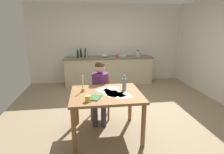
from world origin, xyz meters
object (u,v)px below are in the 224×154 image
at_px(bottle_wine_red, 86,53).
at_px(wine_glass_by_kettle, 107,53).
at_px(coffee_mug, 88,99).
at_px(bottle_oil, 78,54).
at_px(candlestick, 83,87).
at_px(stovetop_kettle, 138,53).
at_px(wine_glass_near_sink, 110,53).
at_px(chair_at_table, 100,94).
at_px(book_magazine, 95,98).
at_px(bottle_sauce, 87,54).
at_px(mixing_bowl, 104,56).
at_px(wine_glass_back_left, 103,53).
at_px(wine_bottle_on_table, 124,84).
at_px(sink_unit, 121,56).
at_px(bottle_vinegar, 81,53).
at_px(dining_table, 106,99).
at_px(wine_glass_back_right, 100,53).
at_px(person_seated, 100,87).
at_px(teacup_on_counter, 118,56).

height_order(bottle_wine_red, wine_glass_by_kettle, bottle_wine_red).
height_order(coffee_mug, bottle_oil, bottle_oil).
relative_size(candlestick, stovetop_kettle, 1.30).
bearing_deg(coffee_mug, wine_glass_near_sink, 77.42).
height_order(chair_at_table, wine_glass_near_sink, wine_glass_near_sink).
xyz_separation_m(book_magazine, bottle_sauce, (-0.08, 3.20, 0.24)).
bearing_deg(coffee_mug, wine_glass_by_kettle, 78.95).
bearing_deg(wine_glass_near_sink, mixing_bowl, -139.73).
xyz_separation_m(candlestick, wine_glass_by_kettle, (0.76, 3.06, 0.16)).
xyz_separation_m(chair_at_table, wine_glass_back_left, (0.30, 2.47, 0.53)).
bearing_deg(candlestick, wine_bottle_on_table, -4.85).
bearing_deg(wine_glass_back_left, sink_unit, -13.98).
relative_size(bottle_vinegar, bottle_sauce, 1.07).
relative_size(dining_table, bottle_wine_red, 3.94).
distance_m(bottle_wine_red, stovetop_kettle, 1.73).
relative_size(coffee_mug, candlestick, 0.40).
height_order(chair_at_table, bottle_vinegar, bottle_vinegar).
distance_m(mixing_bowl, wine_glass_near_sink, 0.27).
distance_m(stovetop_kettle, wine_glass_by_kettle, 1.04).
height_order(bottle_sauce, stovetop_kettle, bottle_sauce).
height_order(bottle_sauce, wine_glass_by_kettle, bottle_sauce).
relative_size(candlestick, wine_glass_back_right, 1.86).
height_order(bottle_oil, mixing_bowl, bottle_oil).
bearing_deg(wine_glass_by_kettle, mixing_bowl, -120.73).
xyz_separation_m(dining_table, mixing_bowl, (0.28, 3.03, 0.29)).
relative_size(bottle_vinegar, bottle_wine_red, 0.98).
bearing_deg(bottle_wine_red, wine_glass_by_kettle, 10.73).
xyz_separation_m(dining_table, wine_bottle_on_table, (0.32, 0.08, 0.22)).
bearing_deg(book_magazine, bottle_sauce, 113.30).
distance_m(bottle_vinegar, mixing_bowl, 0.76).
height_order(person_seated, bottle_vinegar, person_seated).
relative_size(bottle_oil, stovetop_kettle, 1.25).
distance_m(chair_at_table, bottle_vinegar, 2.50).
bearing_deg(bottle_oil, stovetop_kettle, 2.24).
distance_m(bottle_sauce, wine_glass_back_left, 0.58).
relative_size(bottle_oil, wine_glass_by_kettle, 1.79).
relative_size(person_seated, wine_glass_by_kettle, 7.76).
relative_size(coffee_mug, teacup_on_counter, 0.95).
height_order(bottle_vinegar, wine_glass_by_kettle, bottle_vinegar).
distance_m(wine_bottle_on_table, teacup_on_counter, 2.85).
height_order(candlestick, bottle_vinegar, bottle_vinegar).
relative_size(stovetop_kettle, wine_glass_back_right, 1.43).
relative_size(mixing_bowl, wine_glass_back_left, 1.32).
relative_size(person_seated, bottle_sauce, 4.38).
bearing_deg(bottle_sauce, person_seated, -84.68).
bearing_deg(person_seated, candlestick, -125.63).
distance_m(wine_glass_by_kettle, teacup_on_counter, 0.44).
relative_size(mixing_bowl, wine_glass_near_sink, 1.32).
bearing_deg(chair_at_table, stovetop_kettle, 57.96).
xyz_separation_m(bottle_sauce, mixing_bowl, (0.56, 0.03, -0.07)).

